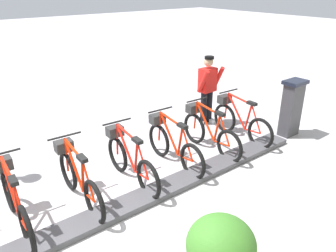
{
  "coord_description": "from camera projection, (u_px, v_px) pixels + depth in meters",
  "views": [
    {
      "loc": [
        -3.75,
        1.84,
        3.26
      ],
      "look_at": [
        0.5,
        -1.49,
        0.9
      ],
      "focal_mm": 35.83,
      "sensor_mm": 36.0,
      "label": 1
    }
  ],
  "objects": [
    {
      "name": "bike_docked_5",
      "position": [
        14.0,
        201.0,
        4.69
      ],
      "size": [
        1.72,
        0.54,
        1.02
      ],
      "color": "black",
      "rests_on": "ground"
    },
    {
      "name": "dock_rail_base",
      "position": [
        110.0,
        213.0,
        5.03
      ],
      "size": [
        0.44,
        8.38,
        0.1
      ],
      "primitive_type": "cube",
      "color": "#47474C",
      "rests_on": "ground"
    },
    {
      "name": "bike_docked_3",
      "position": [
        130.0,
        159.0,
        5.76
      ],
      "size": [
        1.72,
        0.54,
        1.02
      ],
      "color": "black",
      "rests_on": "ground"
    },
    {
      "name": "bike_docked_0",
      "position": [
        239.0,
        120.0,
        7.37
      ],
      "size": [
        1.72,
        0.54,
        1.02
      ],
      "color": "black",
      "rests_on": "ground"
    },
    {
      "name": "ground_plane",
      "position": [
        111.0,
        215.0,
        5.05
      ],
      "size": [
        60.0,
        60.0,
        0.0
      ],
      "primitive_type": "plane",
      "color": "#B0ACB1"
    },
    {
      "name": "bike_docked_2",
      "position": [
        172.0,
        144.0,
        6.29
      ],
      "size": [
        1.72,
        0.54,
        1.02
      ],
      "color": "black",
      "rests_on": "ground"
    },
    {
      "name": "payment_kiosk",
      "position": [
        291.0,
        107.0,
        7.45
      ],
      "size": [
        0.36,
        0.52,
        1.28
      ],
      "color": "#38383D",
      "rests_on": "ground"
    },
    {
      "name": "bike_docked_1",
      "position": [
        209.0,
        131.0,
        6.83
      ],
      "size": [
        1.72,
        0.54,
        1.02
      ],
      "color": "black",
      "rests_on": "ground"
    },
    {
      "name": "bike_docked_4",
      "position": [
        78.0,
        178.0,
        5.22
      ],
      "size": [
        1.72,
        0.54,
        1.02
      ],
      "color": "black",
      "rests_on": "ground"
    },
    {
      "name": "worker_near_rack",
      "position": [
        208.0,
        88.0,
        7.97
      ],
      "size": [
        0.47,
        0.64,
        1.66
      ],
      "color": "white",
      "rests_on": "ground"
    }
  ]
}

